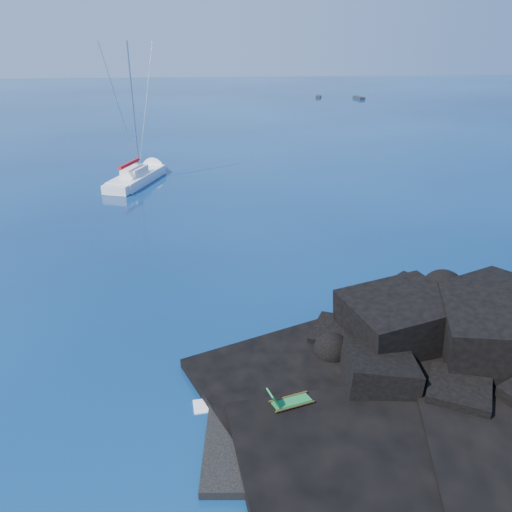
{
  "coord_description": "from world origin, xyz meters",
  "views": [
    {
      "loc": [
        0.61,
        -14.53,
        14.63
      ],
      "look_at": [
        3.69,
        14.08,
        2.0
      ],
      "focal_mm": 35.0,
      "sensor_mm": 36.0,
      "label": 1
    }
  ],
  "objects_px": {
    "sailboat": "(138,182)",
    "deck_chair": "(292,397)",
    "marker_cone": "(356,395)",
    "distant_boat_b": "(359,99)",
    "distant_boat_a": "(318,97)",
    "sunbather": "(313,435)"
  },
  "relations": [
    {
      "from": "deck_chair",
      "to": "distant_boat_b",
      "type": "xyz_separation_m",
      "value": [
        37.85,
        115.11,
        -0.98
      ]
    },
    {
      "from": "distant_boat_b",
      "to": "marker_cone",
      "type": "bearing_deg",
      "value": -114.1
    },
    {
      "from": "sunbather",
      "to": "marker_cone",
      "type": "xyz_separation_m",
      "value": [
        2.28,
        1.97,
        0.11
      ]
    },
    {
      "from": "sailboat",
      "to": "deck_chair",
      "type": "xyz_separation_m",
      "value": [
        10.47,
        -38.41,
        0.98
      ]
    },
    {
      "from": "sailboat",
      "to": "marker_cone",
      "type": "xyz_separation_m",
      "value": [
        13.29,
        -38.17,
        0.62
      ]
    },
    {
      "from": "sunbather",
      "to": "distant_boat_b",
      "type": "bearing_deg",
      "value": 75.22
    },
    {
      "from": "sailboat",
      "to": "distant_boat_a",
      "type": "xyz_separation_m",
      "value": [
        38.64,
        81.2,
        0.0
      ]
    },
    {
      "from": "sailboat",
      "to": "distant_boat_a",
      "type": "bearing_deg",
      "value": 84.12
    },
    {
      "from": "sailboat",
      "to": "sunbather",
      "type": "relative_size",
      "value": 8.88
    },
    {
      "from": "distant_boat_b",
      "to": "sailboat",
      "type": "bearing_deg",
      "value": -129.35
    },
    {
      "from": "sailboat",
      "to": "deck_chair",
      "type": "bearing_deg",
      "value": -55.18
    },
    {
      "from": "sunbather",
      "to": "distant_boat_b",
      "type": "relative_size",
      "value": 0.35
    },
    {
      "from": "deck_chair",
      "to": "sunbather",
      "type": "distance_m",
      "value": 1.88
    },
    {
      "from": "distant_boat_b",
      "to": "distant_boat_a",
      "type": "bearing_deg",
      "value": 147.95
    },
    {
      "from": "marker_cone",
      "to": "distant_boat_b",
      "type": "height_order",
      "value": "marker_cone"
    },
    {
      "from": "distant_boat_b",
      "to": "deck_chair",
      "type": "bearing_deg",
      "value": -115.35
    },
    {
      "from": "deck_chair",
      "to": "distant_boat_a",
      "type": "xyz_separation_m",
      "value": [
        28.17,
        119.61,
        -0.98
      ]
    },
    {
      "from": "sailboat",
      "to": "sunbather",
      "type": "distance_m",
      "value": 41.63
    },
    {
      "from": "sunbather",
      "to": "marker_cone",
      "type": "relative_size",
      "value": 3.07
    },
    {
      "from": "marker_cone",
      "to": "distant_boat_a",
      "type": "bearing_deg",
      "value": 78.01
    },
    {
      "from": "distant_boat_a",
      "to": "deck_chair",
      "type": "bearing_deg",
      "value": -86.96
    },
    {
      "from": "deck_chair",
      "to": "marker_cone",
      "type": "distance_m",
      "value": 2.85
    }
  ]
}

